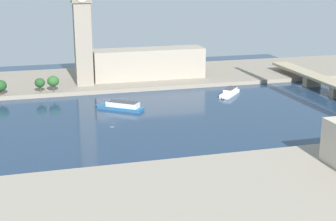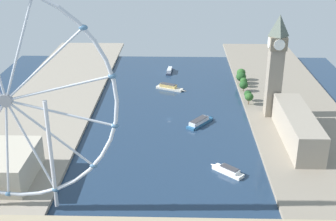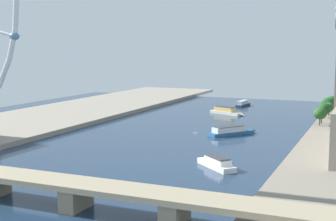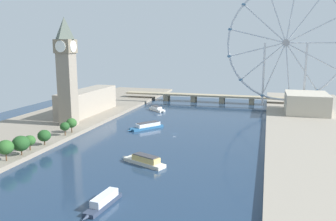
% 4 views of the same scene
% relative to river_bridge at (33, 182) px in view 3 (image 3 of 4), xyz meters
% --- Properties ---
extents(ground_plane, '(403.69, 403.69, 0.00)m').
position_rel_river_bridge_xyz_m(ground_plane, '(-0.00, -165.71, -7.29)').
color(ground_plane, '#1E334C').
extents(riverbank_right, '(90.00, 520.00, 3.00)m').
position_rel_river_bridge_xyz_m(riverbank_right, '(116.84, -165.71, -5.79)').
color(riverbank_right, gray).
rests_on(riverbank_right, ground_plane).
extents(tree_row_embankment, '(11.65, 80.94, 12.81)m').
position_rel_river_bridge_xyz_m(tree_row_embankment, '(-76.60, -240.22, 3.25)').
color(tree_row_embankment, '#513823').
rests_on(tree_row_embankment, riverbank_left).
extents(river_bridge, '(215.69, 14.09, 9.62)m').
position_rel_river_bridge_xyz_m(river_bridge, '(0.00, 0.00, 0.00)').
color(river_bridge, tan).
rests_on(river_bridge, ground_plane).
extents(tour_boat_0, '(23.84, 22.26, 5.31)m').
position_rel_river_bridge_xyz_m(tour_boat_0, '(-44.19, -72.61, -5.14)').
color(tour_boat_0, white).
rests_on(tour_boat_0, ground_plane).
extents(tour_boat_1, '(8.03, 29.09, 5.25)m').
position_rel_river_bridge_xyz_m(tour_boat_1, '(2.46, -301.36, -5.05)').
color(tour_boat_1, '#2D384C').
rests_on(tour_boat_1, ground_plane).
extents(tour_boat_2, '(33.07, 18.30, 6.09)m').
position_rel_river_bridge_xyz_m(tour_boat_2, '(1.47, -243.09, -4.80)').
color(tour_boat_2, beige).
rests_on(tour_boat_2, ground_plane).
extents(tour_boat_3, '(25.48, 31.60, 5.51)m').
position_rel_river_bridge_xyz_m(tour_boat_3, '(-27.36, -155.18, -4.94)').
color(tour_boat_3, '#235684').
rests_on(tour_boat_3, ground_plane).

